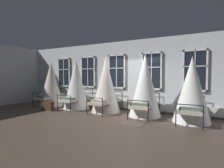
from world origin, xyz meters
name	(u,v)px	position (x,y,z in m)	size (l,w,h in m)	color
ground	(121,115)	(0.00, 0.00, 0.00)	(25.60, 25.60, 0.00)	#4C3D33
back_wall_with_windows	(134,75)	(0.00, 1.42, 1.69)	(13.80, 0.10, 3.37)	silver
window_bank	(133,89)	(0.00, 1.30, 1.04)	(9.89, 0.10, 2.66)	black
cot_first	(51,84)	(-4.43, 0.30, 1.19)	(1.31, 1.82, 2.45)	black
cot_second	(76,85)	(-2.70, 0.34, 1.20)	(1.31, 1.82, 2.48)	black
cot_third	(106,85)	(-0.93, 0.30, 1.22)	(1.31, 1.83, 2.52)	black
cot_fourth	(145,86)	(0.90, 0.34, 1.23)	(1.31, 1.84, 2.54)	black
cot_fifth	(192,90)	(2.66, 0.24, 1.14)	(1.31, 1.82, 2.34)	black
rug_first	(31,109)	(-4.47, -0.99, 0.01)	(0.80, 0.56, 0.01)	brown
rug_fourth	(132,124)	(0.89, -0.99, 0.01)	(0.80, 0.56, 0.01)	brown
suitcase_dark	(48,106)	(-3.50, -0.75, 0.22)	(0.57, 0.23, 0.47)	#472D1E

